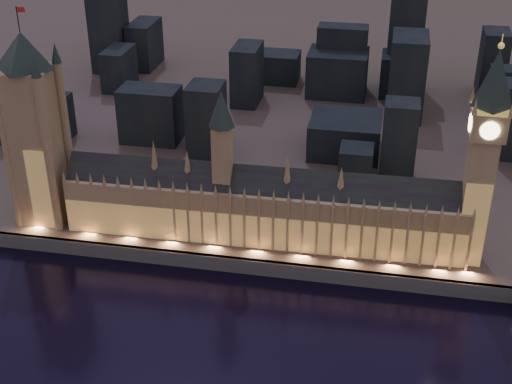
# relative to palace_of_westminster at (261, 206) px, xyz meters

# --- Properties ---
(ground_plane) EXTENTS (2000.00, 2000.00, 0.00)m
(ground_plane) POSITION_rel_palace_of_westminster_xyz_m (-6.14, -61.74, -26.37)
(ground_plane) COLOR black
(ground_plane) RESTS_ON ground
(north_bank) EXTENTS (2000.00, 960.00, 8.00)m
(north_bank) POSITION_rel_palace_of_westminster_xyz_m (-6.14, 458.26, -22.37)
(north_bank) COLOR #4E4730
(north_bank) RESTS_ON ground
(embankment_wall) EXTENTS (2000.00, 2.50, 8.00)m
(embankment_wall) POSITION_rel_palace_of_westminster_xyz_m (-6.14, -20.74, -22.37)
(embankment_wall) COLOR #4A4A52
(embankment_wall) RESTS_ON ground
(palace_of_westminster) EXTENTS (202.00, 23.16, 78.00)m
(palace_of_westminster) POSITION_rel_palace_of_westminster_xyz_m (0.00, 0.00, 0.00)
(palace_of_westminster) COLOR #9D755A
(palace_of_westminster) RESTS_ON north_bank
(victoria_tower) EXTENTS (31.68, 31.68, 112.64)m
(victoria_tower) POSITION_rel_palace_of_westminster_xyz_m (-116.14, 0.18, 37.34)
(victoria_tower) COLOR #9D755A
(victoria_tower) RESTS_ON north_bank
(elizabeth_tower) EXTENTS (18.00, 18.00, 111.14)m
(elizabeth_tower) POSITION_rel_palace_of_westminster_xyz_m (101.86, 0.19, 43.64)
(elizabeth_tower) COLOR #9D755A
(elizabeth_tower) RESTS_ON north_bank
(city_backdrop) EXTENTS (497.57, 215.63, 77.50)m
(city_backdrop) POSITION_rel_palace_of_westminster_xyz_m (29.00, 185.02, 4.10)
(city_backdrop) COLOR black
(city_backdrop) RESTS_ON north_bank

